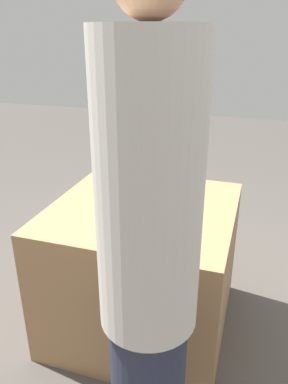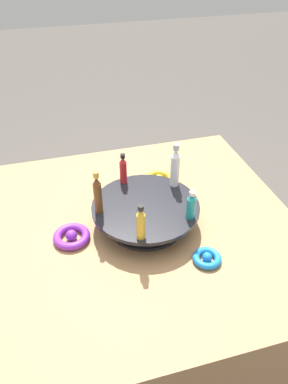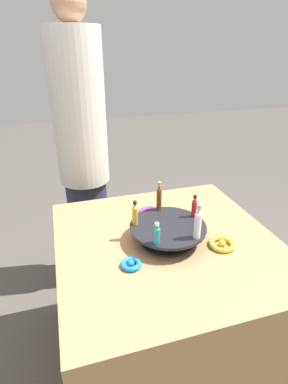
# 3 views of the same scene
# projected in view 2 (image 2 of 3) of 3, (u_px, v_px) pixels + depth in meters

# --- Properties ---
(ground_plane) EXTENTS (12.00, 12.00, 0.00)m
(ground_plane) POSITION_uv_depth(u_px,v_px,m) (145.00, 354.00, 1.62)
(ground_plane) COLOR #4C4742
(party_table) EXTENTS (0.94, 0.94, 0.76)m
(party_table) POSITION_uv_depth(u_px,v_px,m) (145.00, 300.00, 1.39)
(party_table) COLOR #9E754C
(party_table) RESTS_ON ground_plane
(display_stand) EXTENTS (0.33, 0.33, 0.08)m
(display_stand) POSITION_uv_depth(u_px,v_px,m) (146.00, 213.00, 1.14)
(display_stand) COLOR black
(display_stand) RESTS_ON party_table
(bottle_gold) EXTENTS (0.02, 0.02, 0.11)m
(bottle_gold) POSITION_uv_depth(u_px,v_px,m) (141.00, 223.00, 0.98)
(bottle_gold) COLOR gold
(bottle_gold) RESTS_ON display_stand
(bottle_teal) EXTENTS (0.03, 0.03, 0.09)m
(bottle_teal) POSITION_uv_depth(u_px,v_px,m) (191.00, 206.00, 1.05)
(bottle_teal) COLOR teal
(bottle_teal) RESTS_ON display_stand
(bottle_clear) EXTENTS (0.03, 0.03, 0.15)m
(bottle_clear) POSITION_uv_depth(u_px,v_px,m) (175.00, 167.00, 1.17)
(bottle_clear) COLOR silver
(bottle_clear) RESTS_ON display_stand
(bottle_red) EXTENTS (0.02, 0.02, 0.11)m
(bottle_red) POSITION_uv_depth(u_px,v_px,m) (123.00, 170.00, 1.19)
(bottle_red) COLOR #B21E23
(bottle_red) RESTS_ON display_stand
(bottle_brown) EXTENTS (0.02, 0.02, 0.14)m
(bottle_brown) POSITION_uv_depth(u_px,v_px,m) (98.00, 194.00, 1.06)
(bottle_brown) COLOR brown
(bottle_brown) RESTS_ON display_stand
(ribbon_bow_purple) EXTENTS (0.11, 0.11, 0.03)m
(ribbon_bow_purple) POSITION_uv_depth(u_px,v_px,m) (72.00, 236.00, 1.10)
(ribbon_bow_purple) COLOR purple
(ribbon_bow_purple) RESTS_ON party_table
(ribbon_bow_blue) EXTENTS (0.08, 0.08, 0.03)m
(ribbon_bow_blue) POSITION_uv_depth(u_px,v_px,m) (207.00, 258.00, 1.04)
(ribbon_bow_blue) COLOR blue
(ribbon_bow_blue) RESTS_ON party_table
(ribbon_bow_gold) EXTENTS (0.11, 0.11, 0.03)m
(ribbon_bow_gold) POSITION_uv_depth(u_px,v_px,m) (159.00, 180.00, 1.34)
(ribbon_bow_gold) COLOR gold
(ribbon_bow_gold) RESTS_ON party_table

